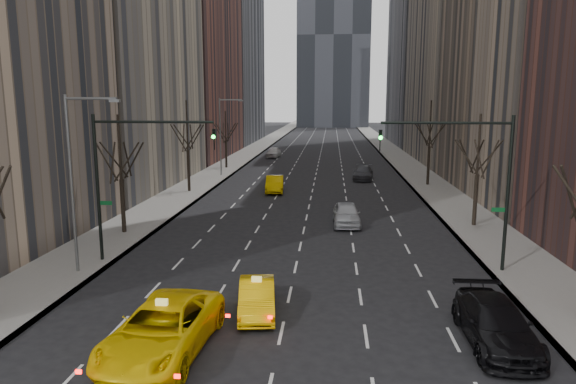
% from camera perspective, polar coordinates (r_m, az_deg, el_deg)
% --- Properties ---
extents(sidewalk_left, '(4.50, 320.00, 0.15)m').
position_cam_1_polar(sidewalk_left, '(86.08, -4.60, 4.23)').
color(sidewalk_left, slate).
rests_on(sidewalk_left, ground).
extents(sidewalk_right, '(4.50, 320.00, 0.15)m').
position_cam_1_polar(sidewalk_right, '(85.56, 11.85, 4.01)').
color(sidewalk_right, slate).
rests_on(sidewalk_right, ground).
extents(bld_left_far, '(14.00, 28.00, 44.00)m').
position_cam_1_polar(bld_left_far, '(84.81, -11.82, 18.83)').
color(bld_left_far, brown).
rests_on(bld_left_far, ground).
extents(tree_lw_b, '(3.36, 3.50, 7.82)m').
position_cam_1_polar(tree_lw_b, '(35.66, -18.03, 1.34)').
color(tree_lw_b, black).
rests_on(tree_lw_b, ground).
extents(tree_lw_c, '(3.36, 3.50, 8.74)m').
position_cam_1_polar(tree_lw_c, '(50.63, -11.06, 4.47)').
color(tree_lw_c, black).
rests_on(tree_lw_c, ground).
extents(tree_lw_d, '(3.36, 3.50, 7.36)m').
position_cam_1_polar(tree_lw_d, '(68.10, -6.91, 5.59)').
color(tree_lw_d, black).
rests_on(tree_lw_d, ground).
extents(tree_rw_b, '(3.36, 3.50, 7.82)m').
position_cam_1_polar(tree_rw_b, '(38.21, 20.25, 1.77)').
color(tree_rw_b, black).
rests_on(tree_rw_b, ground).
extents(tree_rw_c, '(3.36, 3.50, 8.74)m').
position_cam_1_polar(tree_rw_c, '(55.62, 15.42, 4.79)').
color(tree_rw_c, black).
rests_on(tree_rw_c, ground).
extents(traffic_mast_left, '(6.69, 0.39, 8.00)m').
position_cam_1_polar(traffic_mast_left, '(28.83, -17.50, 2.95)').
color(traffic_mast_left, black).
rests_on(traffic_mast_left, ground).
extents(traffic_mast_right, '(6.69, 0.39, 8.00)m').
position_cam_1_polar(traffic_mast_right, '(27.65, 20.09, 2.52)').
color(traffic_mast_right, black).
rests_on(traffic_mast_right, ground).
extents(streetlight_near, '(2.83, 0.22, 9.00)m').
position_cam_1_polar(streetlight_near, '(27.74, -22.38, 2.66)').
color(streetlight_near, slate).
rests_on(streetlight_near, ground).
extents(streetlight_far, '(2.83, 0.22, 9.00)m').
position_cam_1_polar(streetlight_far, '(60.89, -7.22, 6.99)').
color(streetlight_far, slate).
rests_on(streetlight_far, ground).
extents(taxi_suv, '(3.44, 6.68, 1.80)m').
position_cam_1_polar(taxi_suv, '(19.24, -13.78, -14.59)').
color(taxi_suv, yellow).
rests_on(taxi_suv, ground).
extents(taxi_sedan, '(2.02, 4.36, 1.39)m').
position_cam_1_polar(taxi_sedan, '(22.06, -3.48, -11.60)').
color(taxi_sedan, '#FFC005').
rests_on(taxi_sedan, ground).
extents(silver_sedan_ahead, '(2.04, 4.79, 1.61)m').
position_cam_1_polar(silver_sedan_ahead, '(37.23, 6.51, -2.43)').
color(silver_sedan_ahead, '#ACAFB5').
rests_on(silver_sedan_ahead, ground).
extents(parked_suv_black, '(2.29, 5.52, 1.60)m').
position_cam_1_polar(parked_suv_black, '(20.85, 22.05, -13.38)').
color(parked_suv_black, black).
rests_on(parked_suv_black, ground).
extents(far_taxi, '(2.03, 4.91, 1.58)m').
position_cam_1_polar(far_taxi, '(50.31, -1.49, 0.89)').
color(far_taxi, '#D8A904').
rests_on(far_taxi, ground).
extents(far_suv_grey, '(2.68, 5.45, 1.53)m').
position_cam_1_polar(far_suv_grey, '(58.96, 8.35, 2.12)').
color(far_suv_grey, '#313136').
rests_on(far_suv_grey, ground).
extents(far_car_white, '(2.17, 4.86, 1.62)m').
position_cam_1_polar(far_car_white, '(81.40, -1.61, 4.44)').
color(far_car_white, silver).
rests_on(far_car_white, ground).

